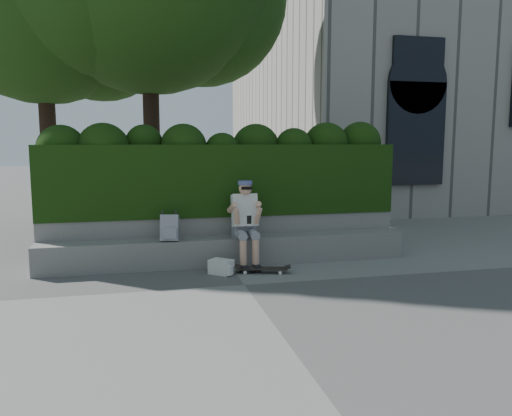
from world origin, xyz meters
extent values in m
plane|color=slate|center=(0.00, 0.00, 0.00)|extent=(80.00, 80.00, 0.00)
cube|color=gray|center=(0.00, 1.25, 0.23)|extent=(6.00, 0.45, 0.45)
cube|color=gray|center=(0.00, 1.73, 0.38)|extent=(6.00, 0.50, 0.75)
cube|color=black|center=(0.00, 1.95, 1.35)|extent=(6.00, 1.00, 1.20)
cylinder|color=black|center=(-1.09, 5.05, 1.73)|extent=(0.37, 0.37, 3.46)
cylinder|color=black|center=(-3.40, 5.67, 1.52)|extent=(0.37, 0.37, 3.04)
cube|color=gray|center=(0.24, 1.20, 0.56)|extent=(0.36, 0.26, 0.22)
cube|color=silver|center=(0.24, 1.13, 0.90)|extent=(0.40, 0.32, 0.55)
sphere|color=tan|center=(0.24, 1.06, 1.26)|extent=(0.21, 0.21, 0.21)
cylinder|color=#4D598D|center=(0.24, 1.08, 1.35)|extent=(0.23, 0.23, 0.06)
cube|color=black|center=(0.24, 0.78, 0.80)|extent=(0.07, 0.02, 0.13)
cylinder|color=tan|center=(0.14, 0.76, 0.24)|extent=(0.11, 0.11, 0.47)
cylinder|color=tan|center=(0.34, 0.76, 0.24)|extent=(0.11, 0.11, 0.47)
cube|color=black|center=(0.14, 0.70, 0.05)|extent=(0.10, 0.26, 0.10)
cube|color=black|center=(0.34, 0.70, 0.05)|extent=(0.10, 0.26, 0.10)
cube|color=black|center=(0.41, 0.57, 0.07)|extent=(0.78, 0.38, 0.02)
cylinder|color=silver|center=(0.13, 0.56, 0.03)|extent=(0.06, 0.04, 0.05)
cylinder|color=silver|center=(0.17, 0.72, 0.03)|extent=(0.06, 0.04, 0.05)
cylinder|color=silver|center=(0.64, 0.43, 0.03)|extent=(0.06, 0.04, 0.05)
cylinder|color=silver|center=(0.68, 0.58, 0.03)|extent=(0.06, 0.04, 0.05)
cube|color=#AEAEB2|center=(-0.96, 1.15, 0.66)|extent=(0.31, 0.20, 0.41)
cube|color=silver|center=(-0.22, 0.67, 0.11)|extent=(0.41, 0.40, 0.22)
camera|label=1|loc=(-1.38, -6.65, 1.98)|focal=35.00mm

